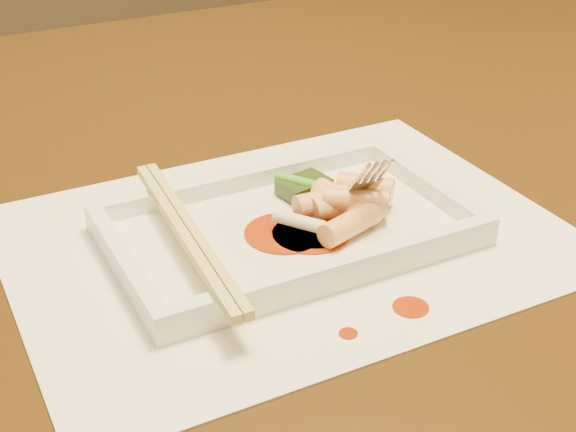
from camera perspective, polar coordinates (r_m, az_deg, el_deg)
name	(u,v)px	position (r m, az deg, el deg)	size (l,w,h in m)	color
table	(228,242)	(0.79, -4.29, -1.86)	(1.40, 0.90, 0.75)	black
placemat	(288,238)	(0.60, 0.00, -1.57)	(0.40, 0.30, 0.00)	white
sauce_splatter_a	(411,307)	(0.53, 8.71, -6.42)	(0.02, 0.02, 0.00)	#992A04
sauce_splatter_b	(348,333)	(0.50, 4.31, -8.32)	(0.01, 0.01, 0.00)	#992A04
plate_base	(288,232)	(0.59, 0.00, -1.18)	(0.26, 0.16, 0.01)	white
plate_rim_far	(246,179)	(0.65, -3.01, 2.65)	(0.26, 0.01, 0.01)	white
plate_rim_near	(339,269)	(0.53, 3.66, -3.78)	(0.26, 0.01, 0.01)	white
plate_rim_left	(124,262)	(0.55, -11.57, -3.20)	(0.01, 0.14, 0.01)	white
plate_rim_right	(426,184)	(0.65, 9.81, 2.26)	(0.01, 0.14, 0.01)	white
veg_piece	(304,186)	(0.63, 1.16, 2.11)	(0.04, 0.03, 0.01)	black
scallion_white	(299,222)	(0.58, 0.82, -0.39)	(0.01, 0.01, 0.04)	#EAEACC
scallion_green	(325,189)	(0.62, 2.61, 1.94)	(0.01, 0.01, 0.09)	#389117
chopstick_a	(182,234)	(0.55, -7.55, -1.25)	(0.01, 0.22, 0.01)	tan
chopstick_b	(193,231)	(0.56, -6.78, -1.05)	(0.01, 0.22, 0.01)	tan
fork	(360,109)	(0.60, 5.17, 7.55)	(0.09, 0.10, 0.14)	silver
sauce_blob_0	(315,235)	(0.58, 1.93, -1.39)	(0.04, 0.04, 0.00)	#992A04
sauce_blob_1	(285,233)	(0.58, -0.24, -1.21)	(0.06, 0.06, 0.00)	#992A04
sauce_blob_2	(311,234)	(0.58, 1.63, -1.27)	(0.06, 0.06, 0.00)	#992A04
rice_cake_0	(322,203)	(0.60, 2.44, 0.95)	(0.02, 0.02, 0.04)	#FFC877
rice_cake_1	(340,202)	(0.60, 3.70, 0.99)	(0.02, 0.02, 0.04)	#FFC877
rice_cake_2	(365,187)	(0.62, 5.52, 2.08)	(0.02, 0.02, 0.04)	#FFC877
rice_cake_3	(350,224)	(0.58, 4.44, -0.58)	(0.02, 0.02, 0.05)	#FFC877
rice_cake_4	(340,203)	(0.60, 3.73, 0.90)	(0.02, 0.02, 0.05)	#FFC877
rice_cake_5	(356,201)	(0.60, 4.85, 1.10)	(0.02, 0.02, 0.05)	#FFC877
rice_cake_6	(341,200)	(0.61, 3.80, 1.17)	(0.02, 0.02, 0.05)	#FFC877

